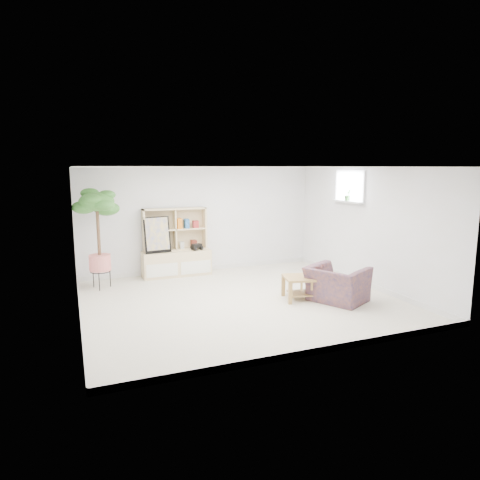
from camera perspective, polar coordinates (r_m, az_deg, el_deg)
name	(u,v)px	position (r m, az deg, el deg)	size (l,w,h in m)	color
floor	(241,300)	(7.87, 0.09, -8.06)	(5.50, 5.00, 0.01)	beige
ceiling	(241,167)	(7.50, 0.09, 9.71)	(5.50, 5.00, 0.01)	white
walls	(241,235)	(7.59, 0.09, 0.61)	(5.51, 5.01, 2.40)	white
baseboard	(241,298)	(7.85, 0.09, -7.71)	(5.50, 5.00, 0.10)	silver
window	(350,186)	(9.37, 14.48, 6.94)	(0.10, 0.98, 0.68)	#CADBFF
window_sill	(347,202)	(9.35, 14.10, 4.98)	(0.14, 1.00, 0.04)	silver
storage_unit	(176,242)	(9.58, -8.52, -0.31)	(1.51, 0.51, 1.51)	beige
poster	(157,235)	(9.40, -10.98, 0.69)	(0.57, 0.13, 0.79)	yellow
toy_truck	(197,247)	(9.62, -5.78, -0.87)	(0.30, 0.21, 0.16)	black
coffee_table	(312,287)	(8.02, 9.63, -6.26)	(1.04, 0.57, 0.43)	olive
table_plant	(318,269)	(7.99, 10.40, -3.85)	(0.22, 0.19, 0.25)	#0F490F
floor_tree	(99,239)	(8.86, -18.32, 0.12)	(0.74, 0.74, 2.00)	#2E6827
armchair	(337,282)	(7.91, 12.80, -5.46)	(0.98, 0.86, 0.73)	navy
sill_plant	(347,195)	(9.34, 14.13, 5.84)	(0.13, 0.11, 0.24)	#2E6827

